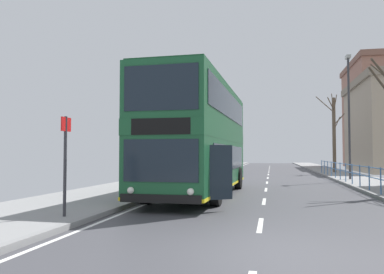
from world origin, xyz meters
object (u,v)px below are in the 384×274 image
(double_decker_bus_main, at_px, (200,138))
(street_lamp_far_side, at_px, (349,107))
(bare_tree_far_01, at_px, (334,131))
(bus_stop_sign_near, at_px, (65,154))

(double_decker_bus_main, xyz_separation_m, street_lamp_far_side, (7.79, 10.24, 2.32))
(double_decker_bus_main, xyz_separation_m, bare_tree_far_01, (8.32, 19.98, 1.33))
(double_decker_bus_main, distance_m, bus_stop_sign_near, 7.27)
(bus_stop_sign_near, xyz_separation_m, street_lamp_far_side, (10.00, 17.13, 3.00))
(bus_stop_sign_near, height_order, street_lamp_far_side, street_lamp_far_side)
(double_decker_bus_main, distance_m, bare_tree_far_01, 21.69)
(street_lamp_far_side, xyz_separation_m, bare_tree_far_01, (0.53, 9.75, -0.98))
(bus_stop_sign_near, distance_m, bare_tree_far_01, 28.94)
(street_lamp_far_side, bearing_deg, bare_tree_far_01, 86.86)
(bare_tree_far_01, bearing_deg, double_decker_bus_main, -112.61)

